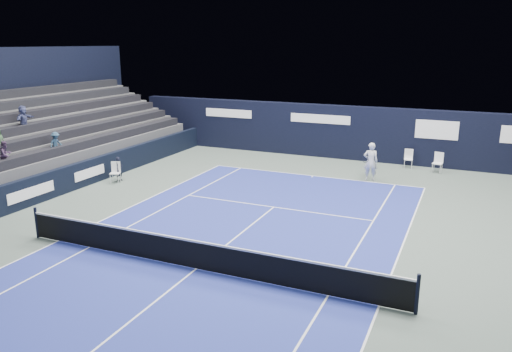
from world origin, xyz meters
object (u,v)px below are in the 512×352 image
(line_judge_chair, at_px, (115,171))
(tennis_player, at_px, (371,162))
(tennis_net, at_px, (195,254))
(folding_chair_back_b, at_px, (438,161))
(folding_chair_back_a, at_px, (409,155))

(line_judge_chair, xyz_separation_m, tennis_player, (11.35, 5.33, 0.38))
(line_judge_chair, height_order, tennis_net, tennis_net)
(folding_chair_back_b, height_order, tennis_net, tennis_net)
(folding_chair_back_b, distance_m, tennis_net, 16.31)
(tennis_player, bearing_deg, folding_chair_back_b, 45.54)
(tennis_net, bearing_deg, folding_chair_back_a, 75.03)
(folding_chair_back_b, bearing_deg, tennis_player, -125.56)
(folding_chair_back_a, height_order, tennis_net, tennis_net)
(folding_chair_back_a, distance_m, folding_chair_back_b, 1.64)
(folding_chair_back_b, distance_m, tennis_player, 4.25)
(folding_chair_back_a, xyz_separation_m, folding_chair_back_b, (1.57, -0.49, -0.07))
(line_judge_chair, relative_size, tennis_net, 0.08)
(folding_chair_back_a, distance_m, tennis_player, 3.79)
(line_judge_chair, bearing_deg, folding_chair_back_a, 12.49)
(folding_chair_back_a, bearing_deg, line_judge_chair, -152.35)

